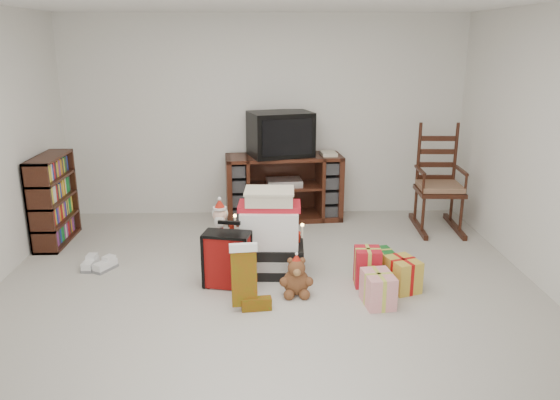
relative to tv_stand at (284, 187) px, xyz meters
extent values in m
cube|color=beige|center=(-0.23, -2.21, -0.41)|extent=(5.00, 5.00, 0.01)
cube|color=white|center=(-0.23, 0.29, 0.84)|extent=(5.00, 0.01, 2.50)
cube|color=white|center=(-0.23, -4.71, 0.84)|extent=(5.00, 0.01, 2.50)
cube|color=#411B12|center=(0.00, 0.00, 0.00)|extent=(1.47, 0.64, 0.81)
cube|color=silver|center=(0.00, -0.03, 0.08)|extent=(0.45, 0.34, 0.08)
cube|color=#391B0F|center=(-2.57, -0.74, 0.08)|extent=(0.27, 0.80, 0.98)
cube|color=#391B0F|center=(1.82, -0.44, 0.06)|extent=(0.54, 0.53, 0.05)
cube|color=#986B53|center=(1.82, -0.44, 0.12)|extent=(0.50, 0.48, 0.06)
cube|color=#391B0F|center=(1.82, -0.21, 0.49)|extent=(0.44, 0.08, 0.80)
cube|color=#391B0F|center=(1.82, -0.44, -0.38)|extent=(0.56, 0.88, 0.06)
cube|color=black|center=(-0.20, -1.65, -0.26)|extent=(0.67, 0.50, 0.29)
cube|color=white|center=(-0.20, -1.65, 0.06)|extent=(0.56, 0.44, 0.36)
cube|color=red|center=(-0.20, -1.65, 0.27)|extent=(0.60, 0.34, 0.05)
cube|color=beige|center=(-0.20, -1.65, 0.35)|extent=(0.46, 0.36, 0.12)
cube|color=maroon|center=(-0.59, -1.95, -0.15)|extent=(0.43, 0.29, 0.52)
cube|color=black|center=(-0.59, -1.86, 0.18)|extent=(0.21, 0.08, 0.03)
ellipsoid|color=brown|center=(0.03, -2.13, -0.29)|extent=(0.23, 0.20, 0.24)
sphere|color=brown|center=(0.03, -2.16, -0.15)|extent=(0.16, 0.16, 0.16)
cone|color=#AC1F12|center=(-0.04, -1.58, -0.20)|extent=(0.29, 0.29, 0.42)
sphere|color=beige|center=(-0.04, -1.58, 0.06)|extent=(0.14, 0.14, 0.14)
cone|color=#AC1F12|center=(-0.04, -1.58, 0.17)|extent=(0.13, 0.13, 0.11)
cylinder|color=silver|center=(0.11, -1.69, 0.02)|extent=(0.02, 0.02, 0.13)
cone|color=#AC1F12|center=(-0.70, -1.32, -0.19)|extent=(0.30, 0.30, 0.43)
sphere|color=beige|center=(-0.70, -1.32, 0.08)|extent=(0.15, 0.15, 0.15)
cone|color=#AC1F12|center=(-0.70, -1.32, 0.19)|extent=(0.13, 0.13, 0.11)
cylinder|color=silver|center=(-0.54, -1.44, 0.04)|extent=(0.02, 0.02, 0.13)
cube|color=white|center=(-1.98, -1.52, -0.36)|extent=(0.13, 0.26, 0.09)
cube|color=white|center=(-1.82, -1.52, -0.36)|extent=(0.22, 0.27, 0.09)
cube|color=red|center=(0.68, -1.92, -0.27)|extent=(0.28, 0.28, 0.28)
cube|color=#1C712C|center=(0.90, -1.65, -0.27)|extent=(0.28, 0.28, 0.28)
cube|color=gold|center=(0.95, -2.09, -0.27)|extent=(0.28, 0.28, 0.28)
cube|color=white|center=(0.62, -2.31, -0.27)|extent=(0.28, 0.28, 0.28)
cube|color=black|center=(-0.04, 0.01, 0.67)|extent=(0.84, 0.70, 0.53)
cube|color=black|center=(-0.04, -0.26, 0.67)|extent=(0.60, 0.20, 0.43)
camera|label=1|loc=(-0.27, -6.57, 1.78)|focal=35.00mm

